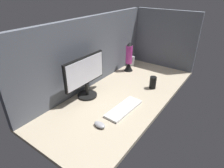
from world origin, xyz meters
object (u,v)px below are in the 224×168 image
mug_black_travel (153,83)px  mouse (100,125)px  lava_lamp (129,59)px  monitor (85,75)px  keyboard (124,109)px  mug_steel (132,61)px

mug_black_travel → mouse: bearing=174.9°
mug_black_travel → lava_lamp: size_ratio=0.36×
monitor → keyboard: (1.58, -39.80, -20.54)cm
keyboard → mug_steel: (87.19, 43.22, 5.02)cm
keyboard → mouse: mouse is taller
monitor → keyboard: size_ratio=1.26×
lava_lamp → mug_steel: bearing=16.5°
mug_steel → lava_lamp: lava_lamp is taller
mouse → mug_black_travel: 76.02cm
keyboard → mug_steel: size_ratio=3.07×
mouse → mug_steel: (115.26, 40.09, 4.32)cm
mug_steel → monitor: bearing=-177.8°
monitor → mug_black_travel: monitor is taller
keyboard → mouse: 28.25cm
keyboard → mouse: (-28.07, 3.13, 0.70)cm
mouse → mug_black_travel: mug_black_travel is taller
monitor → mug_black_travel: 67.35cm
keyboard → monitor: bearing=95.4°
monitor → lava_lamp: bearing=-1.1°
mug_black_travel → lava_lamp: bearing=61.0°
mug_steel → mug_black_travel: (-39.67, -46.87, 0.15)cm
mouse → lava_lamp: size_ratio=0.28×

